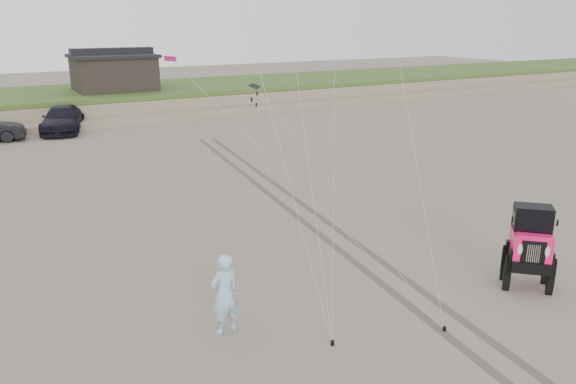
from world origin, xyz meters
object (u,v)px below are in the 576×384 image
(jeep, at_px, (529,257))
(man, at_px, (225,294))
(truck_c, at_px, (63,119))
(cabin, at_px, (114,71))

(jeep, relative_size, man, 2.52)
(truck_c, height_order, jeep, jeep)
(cabin, distance_m, man, 36.41)
(cabin, height_order, man, cabin)
(truck_c, height_order, man, man)
(cabin, distance_m, truck_c, 9.16)
(jeep, bearing_deg, truck_c, 147.24)
(man, bearing_deg, cabin, -107.13)
(man, bearing_deg, jeep, 158.62)
(man, bearing_deg, truck_c, -99.14)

